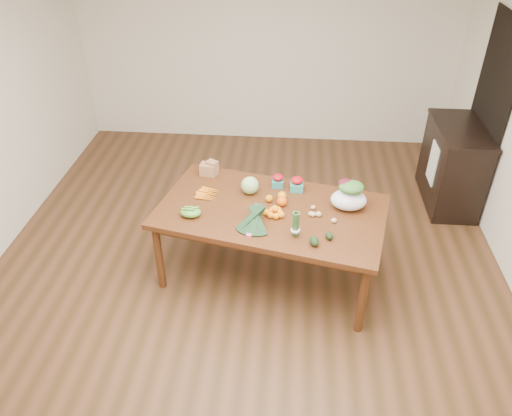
# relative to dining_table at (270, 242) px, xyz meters

# --- Properties ---
(floor) EXTENTS (6.00, 6.00, 0.00)m
(floor) POSITION_rel_dining_table_xyz_m (-0.24, -0.07, -0.38)
(floor) COLOR brown
(floor) RESTS_ON ground
(room_walls) EXTENTS (5.02, 6.02, 2.70)m
(room_walls) POSITION_rel_dining_table_xyz_m (-0.24, -0.07, 0.97)
(room_walls) COLOR silver
(room_walls) RESTS_ON floor
(dining_table) EXTENTS (2.18, 1.51, 0.75)m
(dining_table) POSITION_rel_dining_table_xyz_m (0.00, 0.00, 0.00)
(dining_table) COLOR #562914
(dining_table) RESTS_ON floor
(doorway_dark) EXTENTS (0.02, 1.00, 2.10)m
(doorway_dark) POSITION_rel_dining_table_xyz_m (2.24, 1.53, 0.68)
(doorway_dark) COLOR black
(doorway_dark) RESTS_ON floor
(cabinet) EXTENTS (0.52, 1.02, 0.94)m
(cabinet) POSITION_rel_dining_table_xyz_m (1.98, 1.45, 0.10)
(cabinet) COLOR black
(cabinet) RESTS_ON floor
(dish_towel) EXTENTS (0.02, 0.28, 0.45)m
(dish_towel) POSITION_rel_dining_table_xyz_m (1.72, 1.33, 0.18)
(dish_towel) COLOR white
(dish_towel) RESTS_ON cabinet
(paper_bag) EXTENTS (0.24, 0.21, 0.14)m
(paper_bag) POSITION_rel_dining_table_xyz_m (-0.65, 0.55, 0.45)
(paper_bag) COLOR #A26D48
(paper_bag) RESTS_ON dining_table
(cabbage) EXTENTS (0.17, 0.17, 0.17)m
(cabbage) POSITION_rel_dining_table_xyz_m (-0.21, 0.25, 0.46)
(cabbage) COLOR #AAD67B
(cabbage) RESTS_ON dining_table
(strawberry_basket_a) EXTENTS (0.13, 0.13, 0.10)m
(strawberry_basket_a) POSITION_rel_dining_table_xyz_m (0.04, 0.39, 0.42)
(strawberry_basket_a) COLOR red
(strawberry_basket_a) RESTS_ON dining_table
(strawberry_basket_b) EXTENTS (0.14, 0.14, 0.11)m
(strawberry_basket_b) POSITION_rel_dining_table_xyz_m (0.22, 0.34, 0.43)
(strawberry_basket_b) COLOR red
(strawberry_basket_b) RESTS_ON dining_table
(orange_a) EXTENTS (0.07, 0.07, 0.07)m
(orange_a) POSITION_rel_dining_table_xyz_m (-0.03, 0.12, 0.41)
(orange_a) COLOR orange
(orange_a) RESTS_ON dining_table
(orange_b) EXTENTS (0.08, 0.08, 0.08)m
(orange_b) POSITION_rel_dining_table_xyz_m (0.09, 0.16, 0.42)
(orange_b) COLOR #FFA50F
(orange_b) RESTS_ON dining_table
(orange_c) EXTENTS (0.09, 0.09, 0.09)m
(orange_c) POSITION_rel_dining_table_xyz_m (0.09, 0.07, 0.42)
(orange_c) COLOR #F55B0F
(orange_c) RESTS_ON dining_table
(mandarin_cluster) EXTENTS (0.21, 0.21, 0.09)m
(mandarin_cluster) POSITION_rel_dining_table_xyz_m (0.04, -0.08, 0.42)
(mandarin_cluster) COLOR orange
(mandarin_cluster) RESTS_ON dining_table
(carrots) EXTENTS (0.26, 0.26, 0.03)m
(carrots) POSITION_rel_dining_table_xyz_m (-0.60, 0.18, 0.39)
(carrots) COLOR orange
(carrots) RESTS_ON dining_table
(snap_pea_bag) EXTENTS (0.18, 0.14, 0.08)m
(snap_pea_bag) POSITION_rel_dining_table_xyz_m (-0.69, -0.16, 0.42)
(snap_pea_bag) COLOR #629A34
(snap_pea_bag) RESTS_ON dining_table
(kale_bunch) EXTENTS (0.40, 0.46, 0.16)m
(kale_bunch) POSITION_rel_dining_table_xyz_m (-0.14, -0.31, 0.45)
(kale_bunch) COLOR black
(kale_bunch) RESTS_ON dining_table
(asparagus_bundle) EXTENTS (0.10, 0.13, 0.26)m
(asparagus_bundle) POSITION_rel_dining_table_xyz_m (0.22, -0.37, 0.50)
(asparagus_bundle) COLOR #467E39
(asparagus_bundle) RESTS_ON dining_table
(potato_a) EXTENTS (0.05, 0.04, 0.04)m
(potato_a) POSITION_rel_dining_table_xyz_m (0.37, -0.08, 0.40)
(potato_a) COLOR tan
(potato_a) RESTS_ON dining_table
(potato_b) EXTENTS (0.05, 0.04, 0.04)m
(potato_b) POSITION_rel_dining_table_xyz_m (0.35, -0.07, 0.40)
(potato_b) COLOR tan
(potato_b) RESTS_ON dining_table
(potato_c) EXTENTS (0.05, 0.05, 0.05)m
(potato_c) POSITION_rel_dining_table_xyz_m (0.42, -0.07, 0.40)
(potato_c) COLOR #D5BA7B
(potato_c) RESTS_ON dining_table
(potato_d) EXTENTS (0.04, 0.04, 0.04)m
(potato_d) POSITION_rel_dining_table_xyz_m (0.37, 0.03, 0.39)
(potato_d) COLOR tan
(potato_d) RESTS_ON dining_table
(potato_e) EXTENTS (0.05, 0.05, 0.04)m
(potato_e) POSITION_rel_dining_table_xyz_m (0.55, -0.15, 0.40)
(potato_e) COLOR tan
(potato_e) RESTS_ON dining_table
(avocado_a) EXTENTS (0.10, 0.13, 0.07)m
(avocado_a) POSITION_rel_dining_table_xyz_m (0.37, -0.47, 0.41)
(avocado_a) COLOR black
(avocado_a) RESTS_ON dining_table
(avocado_b) EXTENTS (0.08, 0.10, 0.06)m
(avocado_b) POSITION_rel_dining_table_xyz_m (0.50, -0.38, 0.40)
(avocado_b) COLOR black
(avocado_b) RESTS_ON dining_table
(salad_bag) EXTENTS (0.36, 0.30, 0.25)m
(salad_bag) POSITION_rel_dining_table_xyz_m (0.68, 0.07, 0.50)
(salad_bag) COLOR white
(salad_bag) RESTS_ON dining_table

